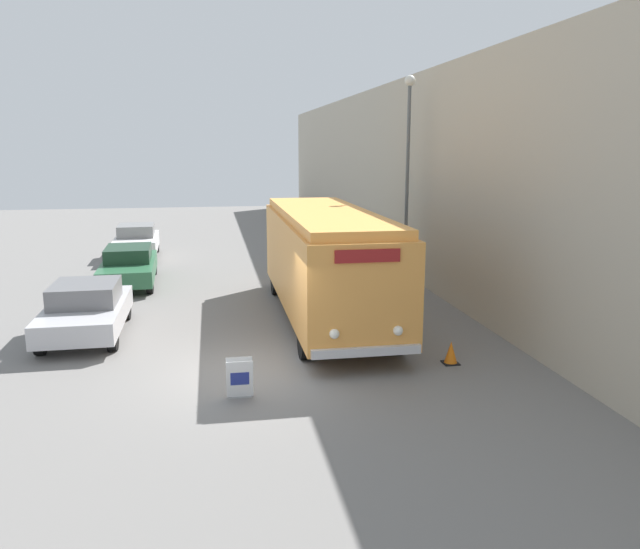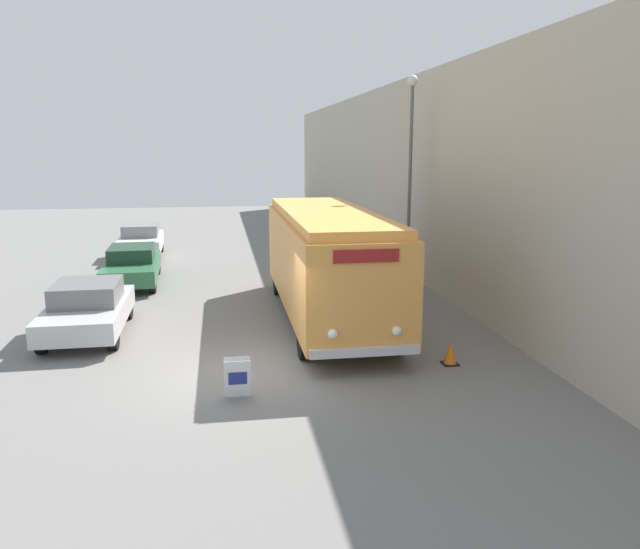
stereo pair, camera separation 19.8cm
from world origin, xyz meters
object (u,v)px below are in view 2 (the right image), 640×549
streetlamp (411,155)px  parked_car_mid (132,265)px  parked_car_near (88,308)px  parked_car_far (141,240)px  vintage_bus (327,259)px  traffic_cone (450,353)px  sign_board (238,378)px

streetlamp → parked_car_mid: streetlamp is taller
parked_car_near → parked_car_far: parked_car_far is taller
parked_car_near → parked_car_far: 12.09m
vintage_bus → traffic_cone: (2.15, -4.28, -1.53)m
sign_board → parked_car_near: parked_car_near is taller
sign_board → vintage_bus: bearing=62.9°
traffic_cone → vintage_bus: bearing=116.7°
streetlamp → traffic_cone: streetlamp is taller
vintage_bus → sign_board: size_ratio=12.14×
vintage_bus → sign_board: (-2.77, -5.41, -1.41)m
streetlamp → traffic_cone: 9.17m
parked_car_near → streetlamp: bearing=21.5°
sign_board → parked_car_far: 17.45m
streetlamp → parked_car_mid: (-9.77, 2.21, -3.95)m
sign_board → parked_car_far: (-3.82, 17.02, 0.39)m
parked_car_mid → parked_car_far: (-0.34, 5.75, 0.07)m
traffic_cone → parked_car_far: bearing=118.8°
sign_board → traffic_cone: sign_board is taller
parked_car_far → sign_board: bearing=-79.6°
parked_car_far → traffic_cone: (8.74, -15.89, -0.51)m
parked_car_near → parked_car_mid: size_ratio=0.90×
parked_car_mid → parked_car_far: parked_car_far is taller
vintage_bus → streetlamp: 5.83m
traffic_cone → sign_board: bearing=-167.0°
vintage_bus → parked_car_near: (-6.58, -0.47, -1.07)m
vintage_bus → traffic_cone: bearing=-63.3°
parked_car_mid → parked_car_far: bearing=90.8°
streetlamp → parked_car_far: size_ratio=1.70×
sign_board → parked_car_mid: size_ratio=0.16×
traffic_cone → parked_car_near: bearing=156.5°
sign_board → streetlamp: size_ratio=0.11×
vintage_bus → traffic_cone: size_ratio=17.98×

